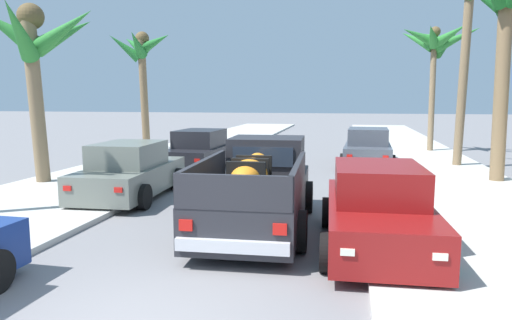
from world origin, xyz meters
name	(u,v)px	position (x,y,z in m)	size (l,w,h in m)	color
sidewalk_left	(143,167)	(-5.32, 12.00, 0.06)	(4.92, 60.00, 0.12)	beige
sidewalk_right	(430,176)	(5.32, 12.00, 0.06)	(4.92, 60.00, 0.12)	beige
curb_left	(169,168)	(-4.26, 12.00, 0.05)	(0.16, 60.00, 0.10)	silver
curb_right	(398,175)	(4.26, 12.00, 0.05)	(0.16, 60.00, 0.10)	silver
pickup_truck	(258,189)	(0.66, 4.88, 0.81)	(2.38, 5.29, 1.80)	#28282D
car_left_near	(201,151)	(-3.04, 12.26, 0.71)	(2.14, 4.31, 1.54)	black
car_right_near	(368,149)	(3.29, 14.43, 0.71)	(2.15, 4.31, 1.54)	#474C56
car_right_mid	(378,210)	(3.08, 3.85, 0.71)	(2.16, 4.32, 1.54)	maroon
car_left_far	(130,172)	(-3.35, 7.01, 0.71)	(2.16, 4.32, 1.54)	slate
palm_tree_left_fore	(36,45)	(-6.81, 8.08, 4.33)	(3.84, 4.11, 5.57)	#846B4C
palm_tree_right_fore	(141,55)	(-7.97, 17.81, 4.90)	(3.40, 3.43, 6.11)	brown
palm_tree_right_mid	(505,13)	(7.19, 11.41, 5.36)	(3.27, 3.59, 6.89)	brown
palm_tree_left_back	(436,44)	(6.65, 20.01, 5.40)	(3.90, 3.42, 6.34)	#846B4C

